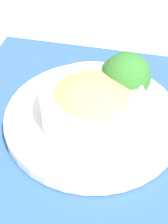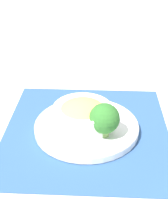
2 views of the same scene
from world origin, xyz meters
name	(u,v)px [view 1 (image 1 of 2)]	position (x,y,z in m)	size (l,w,h in m)	color
ground_plane	(92,125)	(0.00, 0.00, 0.00)	(4.00, 4.00, 0.00)	beige
placemat	(92,124)	(0.00, 0.00, 0.00)	(0.51, 0.49, 0.00)	#2D5184
plate	(92,118)	(0.00, 0.00, 0.02)	(0.27, 0.27, 0.02)	white
bowl	(91,103)	(0.00, -0.01, 0.05)	(0.15, 0.15, 0.07)	white
broccoli_floret	(126,77)	(0.05, 0.04, 0.07)	(0.08, 0.08, 0.09)	#759E51
carrot_slice_near	(76,93)	(-0.03, 0.05, 0.02)	(0.04, 0.04, 0.01)	orange
carrot_slice_middle	(66,98)	(-0.04, 0.03, 0.02)	(0.04, 0.04, 0.01)	orange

